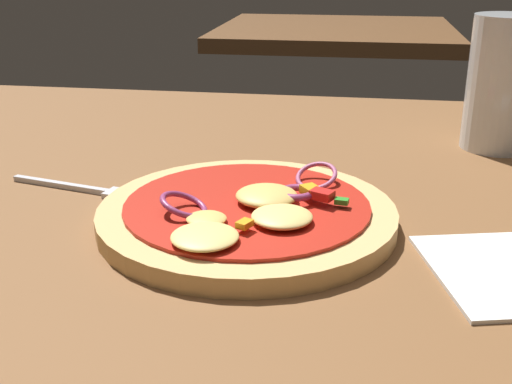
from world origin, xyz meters
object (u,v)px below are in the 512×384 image
Objects in this scene: beer_glass at (503,89)px; pizza at (252,214)px; fork at (92,190)px; napkin at (512,272)px.

pizza is at bearing -132.59° from beer_glass.
pizza is 1.49× the size of fork.
beer_glass is at bearing 82.05° from napkin.
beer_glass is (0.23, 0.25, 0.05)m from pizza.
beer_glass reaches higher than fork.
napkin is (0.34, -0.10, -0.00)m from fork.
pizza is 1.69× the size of napkin.
fork is (-0.15, 0.05, -0.01)m from pizza.
pizza is 1.67× the size of beer_glass.
fork is 0.36m from napkin.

